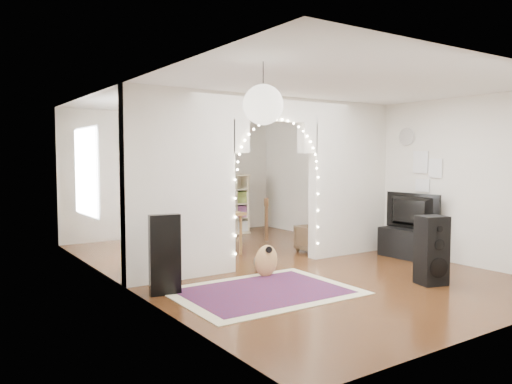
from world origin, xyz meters
TOP-DOWN VIEW (x-y plane):
  - floor at (0.00, 0.00)m, footprint 7.50×7.50m
  - ceiling at (0.00, 0.00)m, footprint 5.00×7.50m
  - wall_back at (0.00, 3.75)m, footprint 5.00×0.02m
  - wall_front at (0.00, -3.75)m, footprint 5.00×0.02m
  - wall_left at (-2.50, 0.00)m, footprint 0.02×7.50m
  - wall_right at (2.50, 0.00)m, footprint 0.02×7.50m
  - divider_wall at (0.00, 0.00)m, footprint 5.00×0.20m
  - fairy_lights at (0.00, -0.13)m, footprint 1.64×0.04m
  - window at (-2.47, 1.80)m, footprint 0.04×1.20m
  - wall_clock at (2.48, -0.60)m, footprint 0.03×0.31m
  - picture_frames at (2.48, -1.00)m, footprint 0.02×0.50m
  - paper_lantern at (-1.90, -2.40)m, footprint 0.40×0.40m
  - ceiling_fan at (0.00, 2.00)m, footprint 1.10×1.10m
  - area_rug at (-1.10, -1.27)m, footprint 2.31×1.75m
  - guitar_case at (-2.20, -0.67)m, footprint 0.41×0.20m
  - acoustic_guitar at (-0.60, -0.62)m, footprint 0.41×0.23m
  - tabby_cat at (-0.42, -0.27)m, footprint 0.31×0.52m
  - floor_speaker at (1.02, -2.24)m, footprint 0.44×0.41m
  - media_console at (2.20, -0.89)m, footprint 0.42×1.01m
  - tv at (2.20, -0.89)m, footprint 0.16×1.08m
  - bookcase at (0.88, 3.21)m, footprint 1.35×0.56m
  - dining_table at (-0.56, 1.25)m, footprint 1.30×0.95m
  - flower_vase at (-0.56, 1.25)m, footprint 0.21×0.21m
  - dining_chair_left at (-0.78, 1.66)m, footprint 0.51×0.53m
  - dining_chair_right at (1.21, 0.42)m, footprint 0.55×0.56m

SIDE VIEW (x-z plane):
  - floor at x=0.00m, z-range 0.00..0.00m
  - area_rug at x=-1.10m, z-range 0.00..0.02m
  - tabby_cat at x=-0.42m, z-range -0.03..0.31m
  - dining_chair_left at x=-0.78m, z-range 0.00..0.47m
  - media_console at x=2.20m, z-range 0.00..0.50m
  - dining_chair_right at x=1.21m, z-range 0.00..0.50m
  - acoustic_guitar at x=-0.60m, z-range -0.06..0.91m
  - floor_speaker at x=1.02m, z-range 0.00..0.94m
  - guitar_case at x=-2.20m, z-range 0.00..1.02m
  - bookcase at x=0.88m, z-range 0.00..1.35m
  - dining_table at x=-0.56m, z-range 0.30..1.06m
  - tv at x=2.20m, z-range 0.50..1.12m
  - flower_vase at x=-0.56m, z-range 0.76..0.95m
  - wall_back at x=0.00m, z-range 0.00..2.70m
  - wall_front at x=0.00m, z-range 0.00..2.70m
  - wall_left at x=-2.50m, z-range 0.00..2.70m
  - wall_right at x=2.50m, z-range 0.00..2.70m
  - divider_wall at x=0.00m, z-range 0.07..2.77m
  - window at x=-2.47m, z-range 0.80..2.20m
  - picture_frames at x=2.48m, z-range 1.15..1.85m
  - fairy_lights at x=0.00m, z-range 0.75..2.35m
  - wall_clock at x=2.48m, z-range 1.95..2.25m
  - paper_lantern at x=-1.90m, z-range 2.05..2.45m
  - ceiling_fan at x=0.00m, z-range 2.25..2.55m
  - ceiling at x=0.00m, z-range 2.69..2.71m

